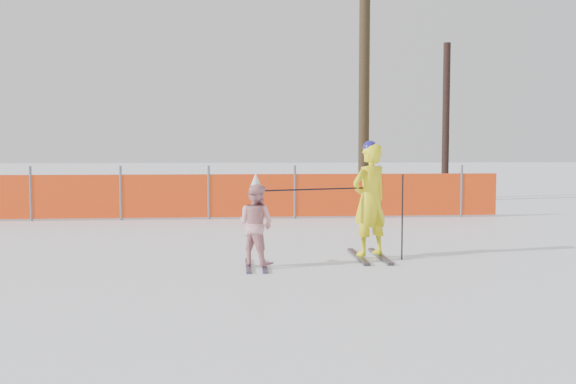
# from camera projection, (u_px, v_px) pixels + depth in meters

# --- Properties ---
(ground) EXTENTS (120.00, 120.00, 0.00)m
(ground) POSITION_uv_depth(u_px,v_px,m) (291.00, 264.00, 9.20)
(ground) COLOR white
(ground) RESTS_ON ground
(adult) EXTENTS (0.73, 1.37, 1.77)m
(adult) POSITION_uv_depth(u_px,v_px,m) (370.00, 200.00, 9.64)
(adult) COLOR black
(adult) RESTS_ON ground
(child) EXTENTS (0.70, 1.06, 1.32)m
(child) POSITION_uv_depth(u_px,v_px,m) (256.00, 224.00, 8.94)
(child) COLOR black
(child) RESTS_ON ground
(ski_poles) EXTENTS (2.08, 0.53, 1.27)m
(ski_poles) POSITION_uv_depth(u_px,v_px,m) (354.00, 202.00, 9.37)
(ski_poles) COLOR black
(ski_poles) RESTS_ON ground
(safety_fence) EXTENTS (14.88, 0.06, 1.25)m
(safety_fence) POSITION_uv_depth(u_px,v_px,m) (182.00, 196.00, 14.77)
(safety_fence) COLOR #595960
(safety_fence) RESTS_ON ground
(tree_trunks) EXTENTS (3.31, 1.87, 6.37)m
(tree_trunks) POSITION_uv_depth(u_px,v_px,m) (390.00, 104.00, 19.56)
(tree_trunks) COLOR #332716
(tree_trunks) RESTS_ON ground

